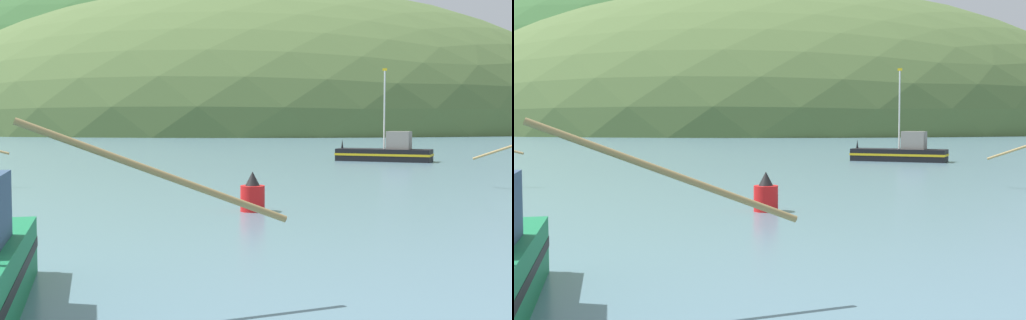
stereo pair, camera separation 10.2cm
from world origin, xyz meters
TOP-DOWN VIEW (x-y plane):
  - hill_mid_left at (28.70, 200.93)m, footprint 209.70×167.76m
  - hill_far_center at (-36.10, 228.53)m, footprint 80.45×64.36m
  - hill_far_left at (-11.54, 220.00)m, footprint 170.63×136.50m
  - fishing_boat_black at (16.46, 45.45)m, footprint 7.58×5.75m
  - channel_buoy at (2.16, 18.59)m, footprint 0.86×0.86m

SIDE VIEW (x-z plane):
  - hill_mid_left at x=28.70m, z-range -42.85..42.85m
  - hill_far_center at x=-36.10m, z-range -41.51..41.51m
  - hill_far_left at x=-11.54m, z-range -52.62..52.62m
  - channel_buoy at x=2.16m, z-range -0.13..1.28m
  - fishing_boat_black at x=16.46m, z-range -2.96..4.40m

